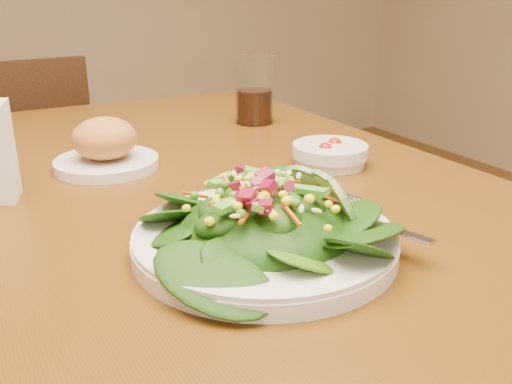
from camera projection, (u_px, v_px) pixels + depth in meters
The scene contains 6 objects.
dining_table at pixel (195, 254), 0.87m from camera, with size 0.90×1.40×0.75m.
chair_far at pixel (26, 189), 1.72m from camera, with size 0.41×0.41×0.84m.
salad_plate at pixel (272, 223), 0.65m from camera, with size 0.30×0.30×0.09m.
bread_plate at pixel (105, 148), 0.93m from camera, with size 0.17×0.17×0.09m.
tomato_bowl at pixel (330, 154), 0.95m from camera, with size 0.13×0.13×0.04m.
drinking_glass at pixel (254, 95), 1.22m from camera, with size 0.08×0.08×0.14m.
Camera 1 is at (-0.30, -0.73, 1.04)m, focal length 40.00 mm.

